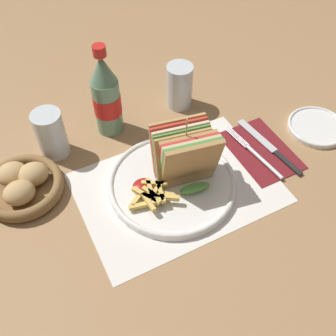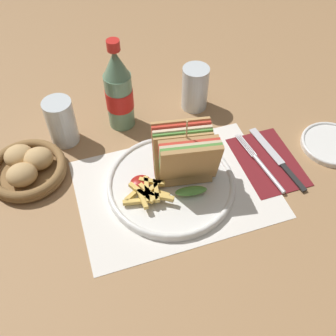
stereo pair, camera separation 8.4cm
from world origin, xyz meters
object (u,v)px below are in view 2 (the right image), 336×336
at_px(side_saucer, 332,144).
at_px(glass_far, 62,124).
at_px(knife, 277,159).
at_px(fork, 264,167).
at_px(glass_near, 195,90).
at_px(plate_main, 171,184).
at_px(club_sandwich, 185,157).
at_px(bread_basket, 27,168).
at_px(coke_bottle_near, 119,91).

bearing_deg(side_saucer, glass_far, 159.83).
distance_m(knife, side_saucer, 0.14).
bearing_deg(glass_far, fork, -29.97).
height_order(glass_near, side_saucer, glass_near).
distance_m(plate_main, fork, 0.22).
bearing_deg(club_sandwich, fork, -8.38).
xyz_separation_m(fork, knife, (0.04, 0.02, -0.00)).
bearing_deg(bread_basket, club_sandwich, -21.15).
bearing_deg(bread_basket, knife, -13.93).
bearing_deg(fork, club_sandwich, 165.13).
bearing_deg(glass_far, bread_basket, -138.27).
xyz_separation_m(coke_bottle_near, glass_far, (-0.14, -0.02, -0.05)).
height_order(plate_main, side_saucer, plate_main).
xyz_separation_m(knife, bread_basket, (-0.55, 0.14, 0.02)).
bearing_deg(fork, glass_near, 99.14).
distance_m(glass_far, side_saucer, 0.64).
bearing_deg(bread_basket, glass_near, 13.52).
xyz_separation_m(plate_main, bread_basket, (-0.29, 0.13, 0.01)).
relative_size(knife, bread_basket, 1.22).
relative_size(bread_basket, side_saucer, 1.20).
height_order(plate_main, knife, plate_main).
xyz_separation_m(club_sandwich, fork, (0.18, -0.03, -0.07)).
distance_m(fork, knife, 0.05).
xyz_separation_m(plate_main, coke_bottle_near, (-0.05, 0.23, 0.09)).
xyz_separation_m(club_sandwich, bread_basket, (-0.32, 0.13, -0.06)).
bearing_deg(club_sandwich, glass_near, 64.56).
xyz_separation_m(coke_bottle_near, side_saucer, (0.45, -0.23, -0.09)).
relative_size(plate_main, bread_basket, 1.62).
bearing_deg(plate_main, knife, -1.04).
bearing_deg(glass_near, glass_far, -176.67).
xyz_separation_m(knife, glass_near, (-0.12, 0.24, 0.04)).
xyz_separation_m(fork, bread_basket, (-0.50, 0.15, 0.01)).
bearing_deg(plate_main, glass_far, 132.22).
height_order(knife, bread_basket, bread_basket).
bearing_deg(glass_near, side_saucer, -42.68).
relative_size(fork, bread_basket, 1.12).
distance_m(fork, side_saucer, 0.19).
bearing_deg(bread_basket, fork, -16.76).
bearing_deg(knife, plate_main, 172.47).
relative_size(knife, glass_near, 1.81).
xyz_separation_m(knife, glass_far, (-0.45, 0.22, 0.04)).
relative_size(plate_main, fork, 1.45).
height_order(club_sandwich, coke_bottle_near, coke_bottle_near).
relative_size(knife, coke_bottle_near, 0.90).
relative_size(plate_main, glass_near, 2.40).
bearing_deg(side_saucer, club_sandwich, 178.47).
distance_m(knife, glass_far, 0.51).
distance_m(fork, glass_far, 0.48).
distance_m(plate_main, glass_near, 0.28).
distance_m(plate_main, glass_far, 0.29).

